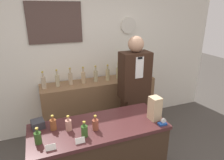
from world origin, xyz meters
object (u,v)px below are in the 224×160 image
potted_plant (140,66)px  tape_dispenser (163,123)px  shopkeeper (134,93)px  paper_bag (155,108)px

potted_plant → tape_dispenser: potted_plant is taller
shopkeeper → potted_plant: shopkeeper is taller
shopkeeper → tape_dispenser: bearing=-99.0°
shopkeeper → tape_dispenser: shopkeeper is taller
paper_bag → tape_dispenser: size_ratio=2.99×
tape_dispenser → shopkeeper: bearing=81.0°
shopkeeper → paper_bag: 0.87m
potted_plant → tape_dispenser: bearing=-110.1°
shopkeeper → potted_plant: 0.73m
paper_bag → tape_dispenser: 0.18m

